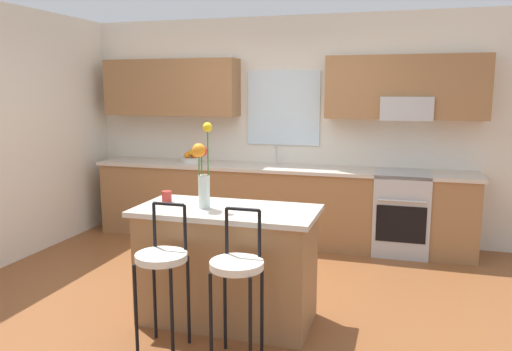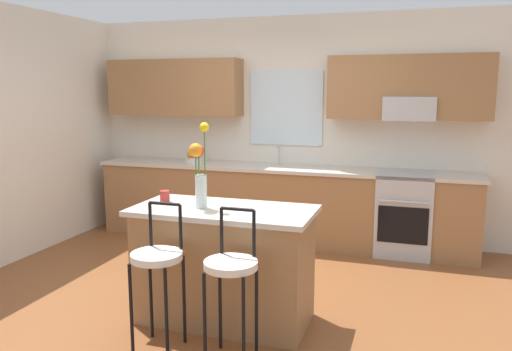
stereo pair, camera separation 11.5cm
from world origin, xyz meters
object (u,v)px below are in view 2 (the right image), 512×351
at_px(bar_stool_middle, 231,271).
at_px(flower_vase, 200,168).
at_px(kitchen_island, 224,264).
at_px(bar_stool_near, 157,263).
at_px(oven_range, 404,213).
at_px(fruit_bowl_oranges, 194,158).
at_px(mug_ceramic, 165,196).

height_order(bar_stool_middle, flower_vase, flower_vase).
bearing_deg(kitchen_island, bar_stool_near, -116.05).
bearing_deg(bar_stool_middle, kitchen_island, 116.05).
bearing_deg(oven_range, bar_stool_middle, -110.43).
distance_m(kitchen_island, fruit_bowl_oranges, 2.60).
relative_size(oven_range, bar_stool_near, 0.88).
bearing_deg(oven_range, bar_stool_near, -119.80).
relative_size(bar_stool_near, flower_vase, 1.57).
distance_m(kitchen_island, bar_stool_middle, 0.65).
relative_size(oven_range, fruit_bowl_oranges, 3.83).
relative_size(kitchen_island, bar_stool_middle, 1.36).
xyz_separation_m(bar_stool_middle, fruit_bowl_oranges, (-1.54, 2.78, 0.34)).
height_order(bar_stool_near, flower_vase, flower_vase).
bearing_deg(fruit_bowl_oranges, flower_vase, -64.15).
height_order(kitchen_island, bar_stool_middle, bar_stool_middle).
bearing_deg(oven_range, mug_ceramic, -131.04).
bearing_deg(mug_ceramic, bar_stool_middle, -37.71).
xyz_separation_m(oven_range, mug_ceramic, (-1.84, -2.11, 0.51)).
distance_m(kitchen_island, flower_vase, 0.79).
relative_size(oven_range, flower_vase, 1.39).
bearing_deg(kitchen_island, fruit_bowl_oranges, 119.84).
relative_size(kitchen_island, mug_ceramic, 15.69).
distance_m(bar_stool_middle, mug_ceramic, 1.08).
height_order(flower_vase, mug_ceramic, flower_vase).
xyz_separation_m(bar_stool_near, bar_stool_middle, (0.55, 0.00, 0.00)).
distance_m(bar_stool_near, flower_vase, 0.79).
xyz_separation_m(bar_stool_near, flower_vase, (0.10, 0.51, 0.60)).
xyz_separation_m(flower_vase, fruit_bowl_oranges, (-1.10, 2.26, -0.26)).
bearing_deg(kitchen_island, oven_range, 59.27).
height_order(kitchen_island, flower_vase, flower_vase).
xyz_separation_m(kitchen_island, mug_ceramic, (-0.54, 0.07, 0.50)).
relative_size(bar_stool_middle, mug_ceramic, 11.58).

